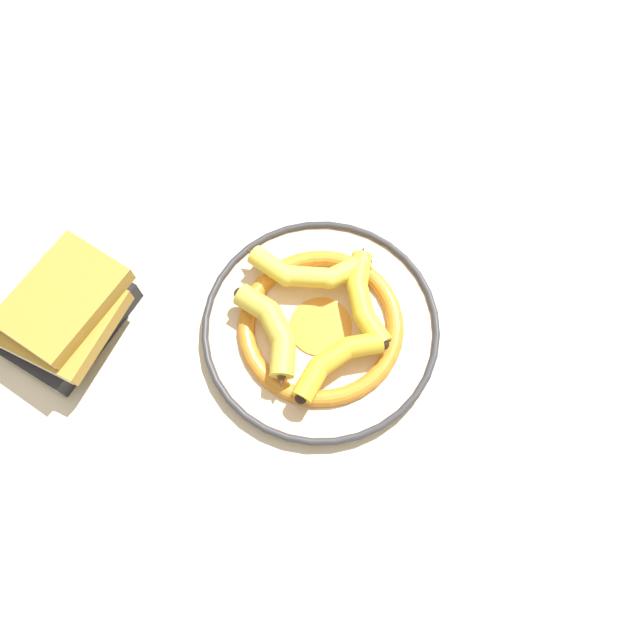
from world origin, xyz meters
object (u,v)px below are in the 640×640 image
at_px(banana_c, 338,360).
at_px(book_stack, 66,316).
at_px(banana_a, 307,271).
at_px(decorative_bowl, 320,325).
at_px(banana_d, 273,331).
at_px(banana_b, 364,298).

height_order(banana_c, book_stack, book_stack).
bearing_deg(banana_a, book_stack, -164.41).
bearing_deg(decorative_bowl, book_stack, 71.66).
xyz_separation_m(decorative_bowl, banana_d, (-0.00, 0.07, 0.04)).
xyz_separation_m(banana_a, book_stack, (0.04, 0.36, 0.00)).
height_order(banana_b, banana_c, same).
bearing_deg(banana_d, banana_c, -141.63).
distance_m(banana_b, banana_d, 0.14).
xyz_separation_m(banana_c, banana_d, (0.07, 0.08, 0.00)).
bearing_deg(banana_d, book_stack, 58.72).
bearing_deg(banana_c, banana_b, -147.75).
distance_m(banana_b, banana_c, 0.10).
relative_size(banana_a, book_stack, 0.83).
height_order(decorative_bowl, banana_d, banana_d).
relative_size(banana_a, banana_d, 1.09).
distance_m(decorative_bowl, banana_b, 0.08).
distance_m(banana_d, book_stack, 0.31).
xyz_separation_m(banana_b, book_stack, (0.11, 0.43, 0.00)).
bearing_deg(book_stack, banana_d, 120.46).
distance_m(banana_b, book_stack, 0.44).
bearing_deg(banana_c, decorative_bowl, -104.44).
height_order(banana_a, banana_c, same).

